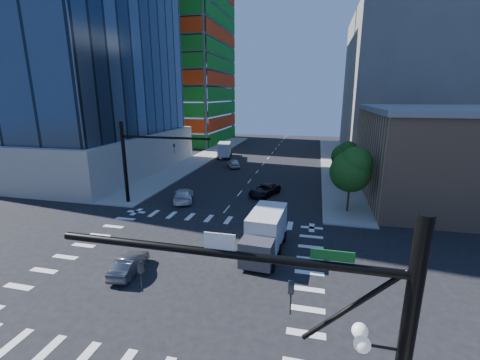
# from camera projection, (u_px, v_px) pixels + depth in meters

# --- Properties ---
(ground) EXTENTS (160.00, 160.00, 0.00)m
(ground) POSITION_uv_depth(u_px,v_px,m) (182.00, 265.00, 23.11)
(ground) COLOR black
(ground) RESTS_ON ground
(road_markings) EXTENTS (20.00, 20.00, 0.01)m
(road_markings) POSITION_uv_depth(u_px,v_px,m) (182.00, 265.00, 23.11)
(road_markings) COLOR silver
(road_markings) RESTS_ON ground
(sidewalk_ne) EXTENTS (5.00, 60.00, 0.15)m
(sidewalk_ne) POSITION_uv_depth(u_px,v_px,m) (335.00, 163.00, 57.92)
(sidewalk_ne) COLOR gray
(sidewalk_ne) RESTS_ON ground
(sidewalk_nw) EXTENTS (5.00, 60.00, 0.15)m
(sidewalk_nw) POSITION_uv_depth(u_px,v_px,m) (204.00, 157.00, 63.53)
(sidewalk_nw) COLOR gray
(sidewalk_nw) RESTS_ON ground
(construction_building) EXTENTS (25.16, 34.50, 70.60)m
(construction_building) POSITION_uv_depth(u_px,v_px,m) (175.00, 44.00, 81.25)
(construction_building) COLOR gray
(construction_building) RESTS_ON ground
(commercial_building) EXTENTS (20.50, 22.50, 10.60)m
(commercial_building) POSITION_uv_depth(u_px,v_px,m) (459.00, 154.00, 36.85)
(commercial_building) COLOR tan
(commercial_building) RESTS_ON ground
(bg_building_ne) EXTENTS (24.00, 30.00, 28.00)m
(bg_building_ne) POSITION_uv_depth(u_px,v_px,m) (411.00, 85.00, 65.23)
(bg_building_ne) COLOR slate
(bg_building_ne) RESTS_ON ground
(signal_mast_se) EXTENTS (10.51, 2.48, 9.00)m
(signal_mast_se) POSITION_uv_depth(u_px,v_px,m) (367.00, 356.00, 8.64)
(signal_mast_se) COLOR black
(signal_mast_se) RESTS_ON sidewalk_se
(signal_mast_nw) EXTENTS (10.20, 0.40, 9.00)m
(signal_mast_nw) POSITION_uv_depth(u_px,v_px,m) (136.00, 156.00, 34.77)
(signal_mast_nw) COLOR black
(signal_mast_nw) RESTS_ON sidewalk_nw
(tree_south) EXTENTS (4.16, 4.16, 6.82)m
(tree_south) POSITION_uv_depth(u_px,v_px,m) (352.00, 169.00, 32.17)
(tree_south) COLOR #382316
(tree_south) RESTS_ON sidewalk_ne
(tree_north) EXTENTS (3.54, 3.52, 5.78)m
(tree_north) POSITION_uv_depth(u_px,v_px,m) (346.00, 155.00, 43.57)
(tree_north) COLOR #382316
(tree_north) RESTS_ON sidewalk_ne
(car_nb_far) EXTENTS (3.89, 5.39, 1.36)m
(car_nb_far) POSITION_uv_depth(u_px,v_px,m) (265.00, 190.00, 39.08)
(car_nb_far) COLOR black
(car_nb_far) RESTS_ON ground
(car_sb_near) EXTENTS (3.55, 5.38, 1.45)m
(car_sb_near) POSITION_uv_depth(u_px,v_px,m) (184.00, 195.00, 36.89)
(car_sb_near) COLOR white
(car_sb_near) RESTS_ON ground
(car_sb_mid) EXTENTS (3.35, 4.58, 1.45)m
(car_sb_mid) POSITION_uv_depth(u_px,v_px,m) (234.00, 163.00, 54.34)
(car_sb_mid) COLOR silver
(car_sb_mid) RESTS_ON ground
(car_sb_cross) EXTENTS (1.79, 4.01, 1.28)m
(car_sb_cross) POSITION_uv_depth(u_px,v_px,m) (129.00, 264.00, 21.93)
(car_sb_cross) COLOR #4D4C51
(car_sb_cross) RESTS_ON ground
(box_truck_near) EXTENTS (2.93, 6.17, 3.16)m
(box_truck_near) POSITION_uv_depth(u_px,v_px,m) (264.00, 237.00, 24.32)
(box_truck_near) COLOR black
(box_truck_near) RESTS_ON ground
(box_truck_far) EXTENTS (3.53, 6.13, 3.02)m
(box_truck_far) POSITION_uv_depth(u_px,v_px,m) (225.00, 151.00, 63.14)
(box_truck_far) COLOR black
(box_truck_far) RESTS_ON ground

